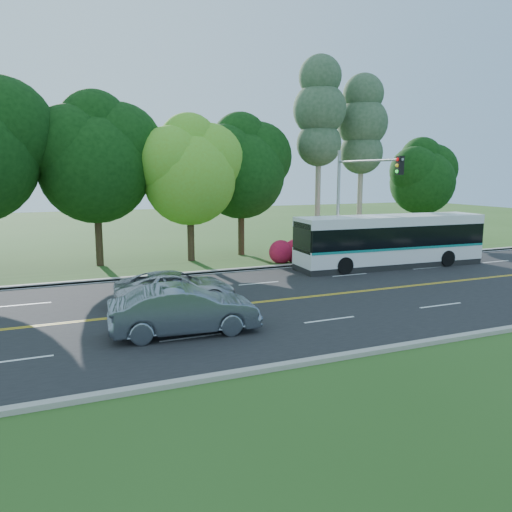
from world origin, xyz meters
name	(u,v)px	position (x,y,z in m)	size (l,w,h in m)	color
ground	(299,298)	(0.00, 0.00, 0.00)	(120.00, 120.00, 0.00)	#2B511B
road	(299,298)	(0.00, 0.00, 0.01)	(60.00, 14.00, 0.02)	black
curb_north	(242,269)	(0.00, 7.15, 0.07)	(60.00, 0.30, 0.15)	#A19B92
curb_south	(402,346)	(0.00, -7.15, 0.07)	(60.00, 0.30, 0.15)	#A19B92
grass_verge	(231,264)	(0.00, 9.00, 0.05)	(60.00, 4.00, 0.10)	#2B511B
lane_markings	(297,298)	(-0.09, 0.00, 0.02)	(57.60, 13.82, 0.00)	gold
tree_row	(134,155)	(-5.15, 12.13, 6.73)	(44.70, 9.10, 13.84)	black
bougainvillea_hedge	(339,249)	(7.18, 8.15, 0.72)	(9.50, 2.25, 1.50)	#A40D39
traffic_signal	(356,189)	(6.49, 5.40, 4.67)	(0.42, 6.10, 7.00)	#92959A
transit_bus	(390,241)	(8.64, 4.78, 1.55)	(11.90, 3.09, 3.09)	white
sedan	(184,310)	(-6.08, -2.98, 0.88)	(1.81, 5.20, 1.71)	slate
suv	(176,288)	(-5.42, 1.09, 0.73)	(2.37, 5.14, 1.43)	#AEAFB2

